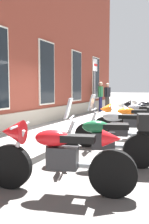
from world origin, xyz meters
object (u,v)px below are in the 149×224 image
at_px(motorcycle_black_sport, 142,112).
at_px(parking_sign, 95,82).
at_px(motorcycle_orange_sport, 127,119).
at_px(motorcycle_grey_naked, 137,117).
at_px(motorcycle_silver_touring, 122,127).
at_px(motorcycle_black_naked, 147,111).
at_px(motorcycle_red_sport, 54,154).
at_px(pedestrian_dark_jacket, 107,95).
at_px(motorcycle_green_touring, 107,139).
at_px(pedestrian_striped_shirt, 101,95).

xyz_separation_m(motorcycle_black_sport, parking_sign, (-1.29, 1.53, 1.17)).
bearing_deg(motorcycle_orange_sport, motorcycle_grey_naked, -3.71).
distance_m(motorcycle_silver_touring, motorcycle_black_naked, 5.84).
xyz_separation_m(motorcycle_red_sport, motorcycle_silver_touring, (3.02, -0.31, -0.01)).
bearing_deg(motorcycle_red_sport, motorcycle_grey_naked, -2.04).
relative_size(motorcycle_grey_naked, pedestrian_dark_jacket, 1.24).
bearing_deg(pedestrian_dark_jacket, motorcycle_red_sport, -167.43).
bearing_deg(motorcycle_green_touring, pedestrian_striped_shirt, 18.21).
height_order(motorcycle_grey_naked, pedestrian_dark_jacket, pedestrian_dark_jacket).
bearing_deg(motorcycle_grey_naked, pedestrian_striped_shirt, 29.06).
bearing_deg(motorcycle_black_naked, motorcycle_silver_touring, -178.12).
bearing_deg(motorcycle_orange_sport, motorcycle_red_sport, 178.47).
bearing_deg(motorcycle_grey_naked, motorcycle_black_sport, 2.91).
bearing_deg(pedestrian_striped_shirt, motorcycle_silver_touring, -159.07).
distance_m(motorcycle_orange_sport, motorcycle_black_sport, 2.80).
relative_size(pedestrian_dark_jacket, parking_sign, 0.67).
bearing_deg(motorcycle_grey_naked, motorcycle_red_sport, 177.96).
height_order(motorcycle_red_sport, pedestrian_dark_jacket, pedestrian_dark_jacket).
bearing_deg(motorcycle_grey_naked, motorcycle_green_touring, -177.85).
relative_size(motorcycle_silver_touring, motorcycle_black_sport, 1.02).
height_order(motorcycle_black_sport, parking_sign, parking_sign).
xyz_separation_m(motorcycle_grey_naked, motorcycle_black_sport, (1.44, 0.07, 0.06)).
xyz_separation_m(motorcycle_orange_sport, motorcycle_black_sport, (2.80, -0.01, -0.02)).
distance_m(motorcycle_grey_naked, motorcycle_black_naked, 3.06).
distance_m(motorcycle_green_touring, motorcycle_grey_naked, 4.33).
distance_m(motorcycle_black_naked, parking_sign, 3.52).
bearing_deg(motorcycle_green_touring, motorcycle_red_sport, 165.97).
xyz_separation_m(motorcycle_red_sport, motorcycle_green_touring, (1.47, -0.37, -0.02)).
relative_size(motorcycle_red_sport, motorcycle_green_touring, 1.05).
xyz_separation_m(motorcycle_green_touring, motorcycle_black_naked, (7.39, 0.25, -0.07)).
height_order(pedestrian_dark_jacket, parking_sign, parking_sign).
bearing_deg(pedestrian_striped_shirt, motorcycle_black_naked, -129.77).
distance_m(motorcycle_red_sport, motorcycle_silver_touring, 3.04).
distance_m(motorcycle_green_touring, pedestrian_striped_shirt, 10.42).
height_order(motorcycle_red_sport, motorcycle_orange_sport, motorcycle_orange_sport).
bearing_deg(motorcycle_black_naked, motorcycle_green_touring, -178.03).
distance_m(motorcycle_red_sport, motorcycle_grey_naked, 5.80).
relative_size(motorcycle_red_sport, motorcycle_black_sport, 1.05).
distance_m(motorcycle_grey_naked, pedestrian_dark_jacket, 7.12).
height_order(motorcycle_orange_sport, pedestrian_striped_shirt, pedestrian_striped_shirt).
relative_size(motorcycle_silver_touring, motorcycle_orange_sport, 1.01).
relative_size(motorcycle_red_sport, motorcycle_grey_naked, 1.08).
bearing_deg(motorcycle_orange_sport, motorcycle_black_sport, -0.30).
height_order(motorcycle_silver_touring, pedestrian_striped_shirt, pedestrian_striped_shirt).
relative_size(motorcycle_grey_naked, pedestrian_striped_shirt, 1.19).
distance_m(motorcycle_red_sport, motorcycle_black_naked, 8.86).
xyz_separation_m(motorcycle_orange_sport, parking_sign, (1.50, 1.52, 1.16)).
bearing_deg(pedestrian_dark_jacket, motorcycle_orange_sport, -159.95).
height_order(pedestrian_striped_shirt, pedestrian_dark_jacket, pedestrian_striped_shirt).
height_order(motorcycle_silver_touring, pedestrian_dark_jacket, pedestrian_dark_jacket).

